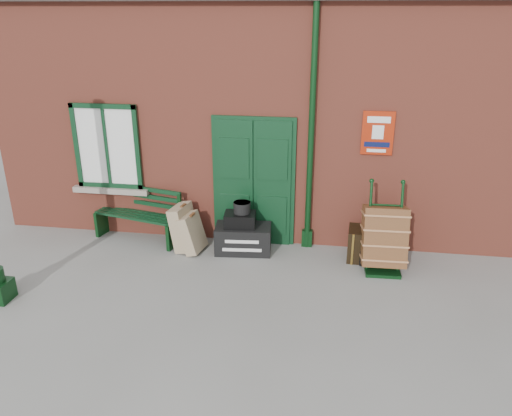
% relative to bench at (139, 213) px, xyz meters
% --- Properties ---
extents(ground, '(80.00, 80.00, 0.00)m').
position_rel_bench_xyz_m(ground, '(2.36, -1.32, -0.49)').
color(ground, gray).
rests_on(ground, ground).
extents(station_building, '(10.30, 4.30, 4.36)m').
position_rel_bench_xyz_m(station_building, '(2.35, 2.17, 1.67)').
color(station_building, '#A44835').
rests_on(station_building, ground).
extents(bench, '(1.64, 0.84, 0.97)m').
position_rel_bench_xyz_m(bench, '(0.00, 0.00, 0.00)').
color(bench, black).
rests_on(bench, ground).
extents(houdini_trunk, '(0.98, 0.60, 0.47)m').
position_rel_bench_xyz_m(houdini_trunk, '(1.94, -0.26, -0.25)').
color(houdini_trunk, black).
rests_on(houdini_trunk, ground).
extents(strongbox, '(0.55, 0.42, 0.23)m').
position_rel_bench_xyz_m(strongbox, '(1.89, -0.26, 0.10)').
color(strongbox, black).
rests_on(strongbox, houdini_trunk).
extents(hatbox, '(0.31, 0.31, 0.19)m').
position_rel_bench_xyz_m(hatbox, '(1.92, -0.23, 0.31)').
color(hatbox, black).
rests_on(hatbox, strongbox).
extents(suitcase_back, '(0.43, 0.60, 0.79)m').
position_rel_bench_xyz_m(suitcase_back, '(0.89, -0.29, -0.09)').
color(suitcase_back, tan).
rests_on(suitcase_back, ground).
extents(suitcase_front, '(0.45, 0.55, 0.68)m').
position_rel_bench_xyz_m(suitcase_front, '(1.07, -0.39, -0.15)').
color(suitcase_front, tan).
rests_on(suitcase_front, ground).
extents(porter_trolley, '(0.70, 0.76, 1.40)m').
position_rel_bench_xyz_m(porter_trolley, '(4.24, -0.51, 0.05)').
color(porter_trolley, black).
rests_on(porter_trolley, ground).
extents(dark_trunk, '(0.78, 0.53, 0.54)m').
position_rel_bench_xyz_m(dark_trunk, '(4.08, -0.25, -0.22)').
color(dark_trunk, black).
rests_on(dark_trunk, ground).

